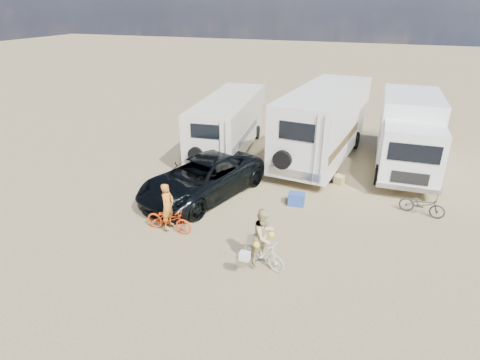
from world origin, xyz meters
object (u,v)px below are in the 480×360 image
(bike_parked, at_px, (422,204))
(cooler, at_px, (296,199))
(rv_left, at_px, (229,125))
(bike_man, at_px, (169,219))
(bike_woman, at_px, (264,253))
(rider_woman, at_px, (264,241))
(box_truck, at_px, (409,136))
(rider_man, at_px, (168,210))
(rv_main, at_px, (323,126))
(crate, at_px, (339,179))
(dark_suv, at_px, (202,178))

(bike_parked, bearing_deg, cooler, 112.40)
(bike_parked, bearing_deg, rv_left, 78.68)
(rv_left, bearing_deg, bike_man, -88.93)
(bike_parked, height_order, cooler, bike_parked)
(bike_woman, bearing_deg, rider_woman, 0.00)
(box_truck, height_order, rider_man, box_truck)
(rv_main, distance_m, bike_woman, 9.41)
(crate, bearing_deg, rider_woman, -101.29)
(bike_woman, height_order, cooler, bike_woman)
(dark_suv, xyz_separation_m, bike_man, (0.08, -2.85, -0.34))
(dark_suv, relative_size, rider_woman, 3.29)
(bike_parked, bearing_deg, box_truck, 20.07)
(rider_man, bearing_deg, bike_woman, -100.66)
(box_truck, xyz_separation_m, bike_man, (-7.55, -8.40, -1.23))
(box_truck, distance_m, cooler, 6.51)
(rv_left, distance_m, cooler, 6.81)
(bike_man, xyz_separation_m, cooler, (3.65, 3.38, -0.20))
(cooler, bearing_deg, rider_man, -142.45)
(dark_suv, height_order, crate, dark_suv)
(dark_suv, relative_size, cooler, 9.23)
(rider_woman, bearing_deg, cooler, 20.51)
(bike_woman, bearing_deg, cooler, 20.51)
(box_truck, height_order, dark_suv, box_truck)
(box_truck, xyz_separation_m, dark_suv, (-7.62, -5.54, -0.89))
(cooler, bearing_deg, crate, 58.17)
(bike_man, height_order, bike_woman, bike_woman)
(bike_man, xyz_separation_m, bike_parked, (8.13, 4.19, -0.03))
(rv_left, relative_size, cooler, 12.31)
(bike_woman, bearing_deg, bike_man, 99.00)
(rv_main, xyz_separation_m, bike_woman, (-0.12, -9.33, -1.28))
(rv_main, xyz_separation_m, crate, (1.23, -2.58, -1.55))
(bike_man, xyz_separation_m, crate, (4.94, 5.97, -0.27))
(bike_man, relative_size, rider_woman, 0.99)
(rider_man, relative_size, bike_parked, 0.99)
(dark_suv, bearing_deg, bike_woman, -27.54)
(cooler, bearing_deg, rider_woman, -96.03)
(rv_left, height_order, cooler, rv_left)
(box_truck, bearing_deg, rv_main, 176.43)
(rv_left, xyz_separation_m, bike_woman, (4.64, -8.96, -0.94))
(rv_left, xyz_separation_m, rider_man, (1.05, -8.18, -0.60))
(box_truck, xyz_separation_m, crate, (-2.61, -2.43, -1.50))
(rv_main, distance_m, cooler, 5.37)
(bike_man, bearing_deg, rider_man, 0.00)
(rider_man, bearing_deg, rv_left, 8.91)
(bike_man, height_order, rider_woman, rider_woman)
(crate, bearing_deg, rider_man, -129.64)
(rider_man, distance_m, rider_woman, 3.68)
(rv_left, relative_size, rider_man, 4.75)
(rider_woman, distance_m, crate, 6.91)
(dark_suv, bearing_deg, rider_man, -71.29)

